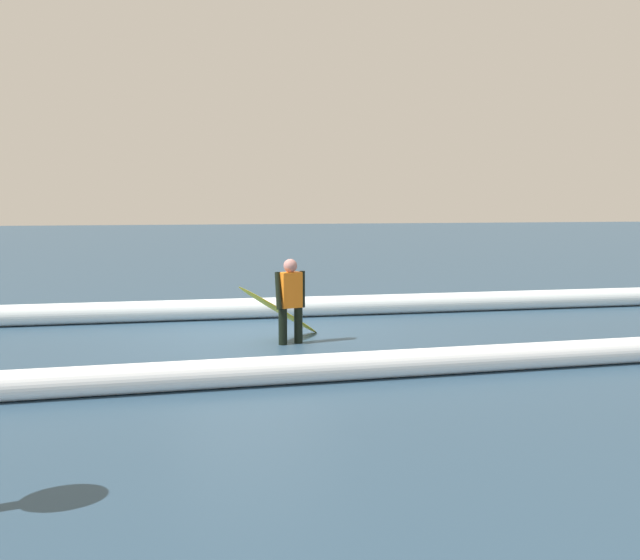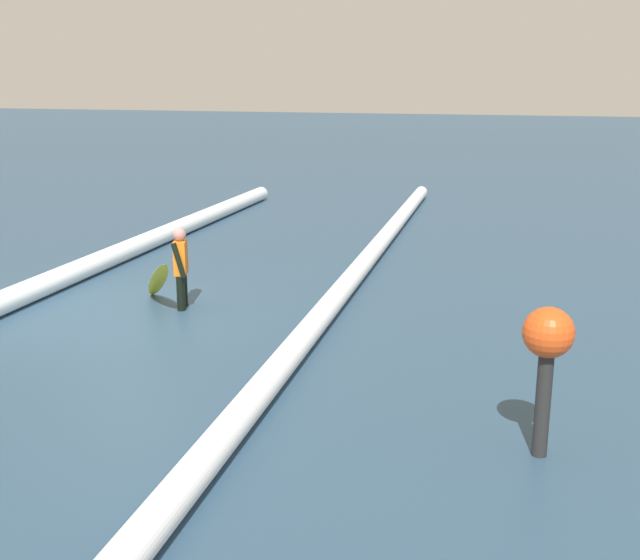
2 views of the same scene
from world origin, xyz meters
name	(u,v)px [view 2 (image 2 of 2)]	position (x,y,z in m)	size (l,w,h in m)	color
ground_plane	(124,313)	(0.00, 0.00, 0.00)	(128.97, 128.97, 0.00)	#2B465F
surfer	(181,264)	(-0.52, 0.83, 0.77)	(0.50, 0.33, 1.38)	black
surfboard	(158,280)	(-0.41, 0.45, 0.48)	(1.64, 1.24, 1.01)	yellow
channel_buoy	(547,345)	(3.41, 6.68, 1.22)	(0.52, 0.52, 1.62)	#262626
wave_crest_foreground	(28,292)	(-0.11, -1.88, 0.20)	(0.40, 0.40, 23.59)	white
wave_crest_midground	(334,300)	(-1.03, 3.36, 0.18)	(0.36, 0.36, 25.15)	white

